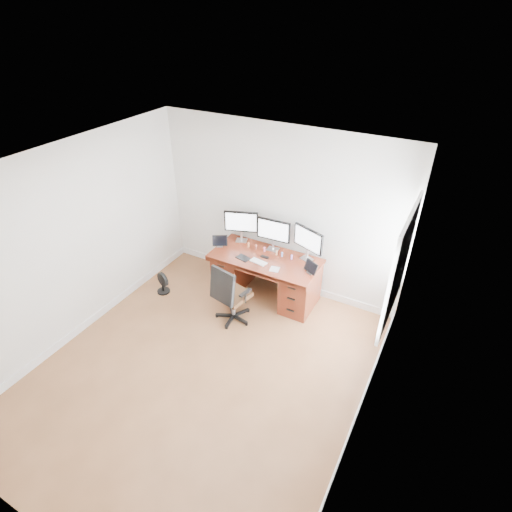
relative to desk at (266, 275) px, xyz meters
The scene contains 21 objects.
ground 1.87m from the desk, 90.00° to the right, with size 4.50×4.50×0.00m, color brown.
back_wall 1.04m from the desk, 90.00° to the left, with size 4.00×0.10×2.70m, color white.
right_wall 2.80m from the desk, 40.79° to the right, with size 0.10×4.50×2.70m.
desk is the anchor object (origin of this frame).
office_chair 0.81m from the desk, 102.89° to the right, with size 0.61×0.61×0.98m.
floor_fan 1.72m from the desk, 154.13° to the right, with size 0.25×0.21×0.37m.
monitor_left 0.93m from the desk, 157.68° to the left, with size 0.53×0.22×0.53m.
monitor_center 0.72m from the desk, 89.98° to the left, with size 0.55×0.15×0.53m.
monitor_right 0.93m from the desk, 22.32° to the left, with size 0.53×0.23×0.53m.
tablet_left 0.91m from the desk, behind, with size 0.24×0.18×0.19m.
tablet_right 0.88m from the desk, ahead, with size 0.24×0.17×0.19m.
keyboard 0.41m from the desk, 98.83° to the right, with size 0.26×0.11×0.01m, color white.
trackpad 0.51m from the desk, 42.95° to the right, with size 0.14×0.14×0.01m, color silver.
drawing_tablet 0.50m from the desk, 144.64° to the right, with size 0.21×0.14×0.01m, color black.
phone 0.35m from the desk, 116.21° to the right, with size 0.13×0.07×0.01m, color black.
figurine_orange 0.56m from the desk, 162.61° to the left, with size 0.03×0.03×0.09m.
figurine_brown 0.48m from the desk, 154.05° to the left, with size 0.03×0.03×0.09m.
figurine_pink 0.42m from the desk, 127.61° to the left, with size 0.03×0.03×0.09m.
figurine_yellow 0.43m from the desk, 44.28° to the left, with size 0.03×0.03×0.09m.
figurine_blue 0.47m from the desk, 29.07° to the left, with size 0.03×0.03×0.09m.
figurine_purple 0.56m from the desk, 17.56° to the left, with size 0.03×0.03×0.09m.
Camera 1 is at (2.33, -2.81, 4.13)m, focal length 28.00 mm.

